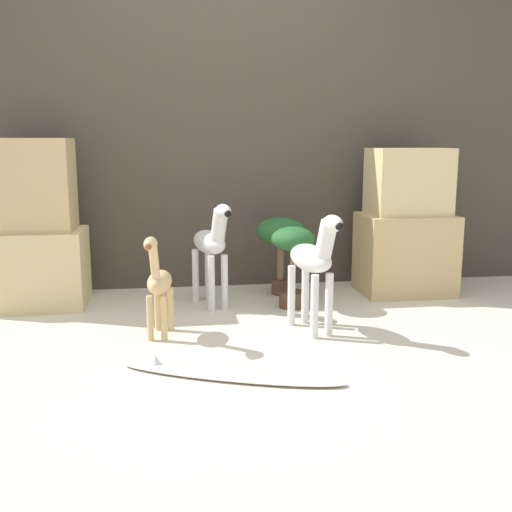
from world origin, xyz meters
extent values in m
plane|color=beige|center=(0.00, 0.00, 0.00)|extent=(14.00, 14.00, 0.00)
cube|color=#473D33|center=(0.00, 1.54, 1.10)|extent=(6.40, 0.08, 2.20)
cube|color=#DBC184|center=(-1.31, 1.09, 0.26)|extent=(0.66, 0.48, 0.52)
cube|color=tan|center=(-1.31, 1.09, 0.82)|extent=(0.54, 0.40, 0.61)
cube|color=tan|center=(1.31, 1.09, 0.29)|extent=(0.66, 0.48, 0.58)
cube|color=#DBC184|center=(1.31, 1.09, 0.82)|extent=(0.54, 0.40, 0.48)
cylinder|color=silver|center=(0.49, 0.17, 0.19)|extent=(0.05, 0.05, 0.37)
cylinder|color=silver|center=(0.40, 0.15, 0.19)|extent=(0.05, 0.05, 0.37)
cylinder|color=silver|center=(0.41, 0.44, 0.19)|extent=(0.05, 0.05, 0.37)
cylinder|color=silver|center=(0.32, 0.41, 0.19)|extent=(0.05, 0.05, 0.37)
ellipsoid|color=silver|center=(0.40, 0.29, 0.44)|extent=(0.27, 0.42, 0.16)
cylinder|color=silver|center=(0.45, 0.13, 0.57)|extent=(0.14, 0.18, 0.23)
ellipsoid|color=silver|center=(0.47, 0.07, 0.67)|extent=(0.13, 0.17, 0.09)
sphere|color=black|center=(0.49, 0.01, 0.66)|extent=(0.05, 0.05, 0.05)
cube|color=black|center=(0.45, 0.13, 0.58)|extent=(0.05, 0.09, 0.19)
cylinder|color=silver|center=(-0.05, 0.83, 0.19)|extent=(0.05, 0.05, 0.37)
cylinder|color=silver|center=(-0.14, 0.80, 0.19)|extent=(0.05, 0.05, 0.37)
cylinder|color=silver|center=(-0.14, 1.09, 0.19)|extent=(0.05, 0.05, 0.37)
cylinder|color=silver|center=(-0.23, 1.06, 0.19)|extent=(0.05, 0.05, 0.37)
ellipsoid|color=silver|center=(-0.14, 0.95, 0.44)|extent=(0.28, 0.43, 0.16)
cylinder|color=silver|center=(-0.09, 0.79, 0.57)|extent=(0.14, 0.18, 0.23)
ellipsoid|color=silver|center=(-0.06, 0.72, 0.67)|extent=(0.13, 0.17, 0.09)
sphere|color=black|center=(-0.04, 0.66, 0.66)|extent=(0.05, 0.05, 0.05)
cube|color=black|center=(-0.09, 0.79, 0.58)|extent=(0.05, 0.09, 0.19)
cylinder|color=tan|center=(-0.45, 0.22, 0.13)|extent=(0.04, 0.04, 0.26)
cylinder|color=tan|center=(-0.53, 0.24, 0.13)|extent=(0.04, 0.04, 0.26)
cylinder|color=tan|center=(-0.41, 0.42, 0.13)|extent=(0.04, 0.04, 0.26)
cylinder|color=tan|center=(-0.49, 0.43, 0.13)|extent=(0.04, 0.04, 0.26)
ellipsoid|color=tan|center=(-0.47, 0.33, 0.32)|extent=(0.18, 0.30, 0.13)
cylinder|color=tan|center=(-0.49, 0.21, 0.46)|extent=(0.07, 0.13, 0.25)
ellipsoid|color=tan|center=(-0.51, 0.13, 0.57)|extent=(0.09, 0.14, 0.08)
sphere|color=brown|center=(-0.52, 0.08, 0.56)|extent=(0.04, 0.04, 0.04)
cylinder|color=#513323|center=(0.41, 0.81, 0.05)|extent=(0.18, 0.18, 0.11)
cylinder|color=brown|center=(0.41, 0.81, 0.25)|extent=(0.04, 0.04, 0.28)
ellipsoid|color=#235B28|center=(0.41, 0.81, 0.47)|extent=(0.29, 0.29, 0.16)
cylinder|color=#513323|center=(0.39, 1.17, 0.06)|extent=(0.13, 0.13, 0.11)
cylinder|color=brown|center=(0.39, 1.17, 0.24)|extent=(0.05, 0.05, 0.26)
ellipsoid|color=#235B28|center=(0.39, 1.17, 0.47)|extent=(0.36, 0.36, 0.20)
ellipsoid|color=silver|center=(-0.13, -0.35, 0.01)|extent=(1.10, 0.60, 0.03)
cone|color=white|center=(-0.49, -0.20, 0.05)|extent=(0.08, 0.08, 0.05)
camera|label=1|loc=(-0.39, -3.05, 1.10)|focal=42.00mm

